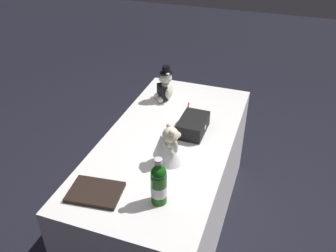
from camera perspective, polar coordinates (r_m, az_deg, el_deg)
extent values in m
plane|color=black|center=(2.82, 0.00, -14.94)|extent=(12.00, 12.00, 0.00)
cube|color=white|center=(2.55, 0.00, -9.16)|extent=(1.66, 0.81, 0.77)
ellipsoid|color=silver|center=(2.72, -0.31, 5.66)|extent=(0.12, 0.11, 0.14)
cube|color=black|center=(2.71, -0.94, 5.52)|extent=(0.10, 0.10, 0.11)
sphere|color=silver|center=(2.67, -0.32, 7.74)|extent=(0.09, 0.09, 0.09)
sphere|color=silver|center=(2.66, -1.07, 7.49)|extent=(0.04, 0.04, 0.04)
sphere|color=silver|center=(2.68, -0.60, 8.68)|extent=(0.03, 0.03, 0.03)
sphere|color=silver|center=(2.63, -0.04, 8.17)|extent=(0.03, 0.03, 0.03)
ellipsoid|color=silver|center=(2.76, -1.13, 6.33)|extent=(0.04, 0.04, 0.08)
ellipsoid|color=silver|center=(2.66, -0.05, 5.24)|extent=(0.04, 0.04, 0.08)
sphere|color=silver|center=(2.75, -1.76, 4.81)|extent=(0.05, 0.05, 0.05)
sphere|color=silver|center=(2.70, -1.22, 4.22)|extent=(0.05, 0.05, 0.05)
cylinder|color=black|center=(2.65, -0.32, 8.54)|extent=(0.09, 0.09, 0.01)
cylinder|color=black|center=(2.64, -0.33, 9.07)|extent=(0.05, 0.05, 0.05)
cone|color=white|center=(2.07, 0.41, -4.08)|extent=(0.15, 0.15, 0.15)
ellipsoid|color=white|center=(2.04, 0.42, -2.66)|extent=(0.07, 0.06, 0.07)
sphere|color=beige|center=(2.01, 0.43, -1.44)|extent=(0.09, 0.09, 0.09)
sphere|color=beige|center=(2.02, 1.54, -1.44)|extent=(0.04, 0.04, 0.04)
sphere|color=beige|center=(1.96, 0.64, -1.07)|extent=(0.04, 0.04, 0.04)
sphere|color=beige|center=(2.01, 0.22, -0.03)|extent=(0.04, 0.04, 0.04)
ellipsoid|color=beige|center=(2.01, 1.21, -3.41)|extent=(0.03, 0.03, 0.08)
ellipsoid|color=beige|center=(2.08, 0.68, -2.06)|extent=(0.03, 0.03, 0.08)
cone|color=white|center=(2.03, -1.02, -2.99)|extent=(0.16, 0.16, 0.14)
cylinder|color=#145112|center=(1.82, -1.47, -9.97)|extent=(0.08, 0.08, 0.18)
sphere|color=#145112|center=(1.75, -1.51, -7.51)|extent=(0.08, 0.08, 0.08)
cylinder|color=#145112|center=(1.72, -1.54, -6.36)|extent=(0.03, 0.03, 0.07)
cylinder|color=silver|center=(1.70, -1.55, -5.66)|extent=(0.04, 0.04, 0.02)
cylinder|color=silver|center=(1.82, -1.46, -10.17)|extent=(0.08, 0.08, 0.06)
cylinder|color=maroon|center=(2.64, 3.25, 2.99)|extent=(0.14, 0.04, 0.01)
cone|color=silver|center=(2.70, 3.37, 3.73)|extent=(0.01, 0.01, 0.01)
cube|color=black|center=(2.35, 4.02, 0.14)|extent=(0.26, 0.17, 0.10)
cube|color=#B7B7BF|center=(2.34, 5.94, -0.21)|extent=(0.03, 0.01, 0.03)
cube|color=black|center=(1.95, -11.56, -10.34)|extent=(0.23, 0.30, 0.02)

